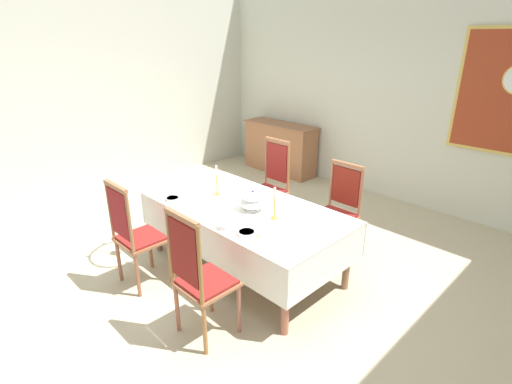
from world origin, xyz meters
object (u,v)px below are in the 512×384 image
framed_painting (503,92)px  dining_table (244,213)px  sideboard (280,148)px  spoon_secondary (169,196)px  spoon_primary (257,237)px  chair_north_a (270,183)px  bowl_near_right (173,199)px  candlestick_west (217,183)px  bowl_near_left (247,233)px  chair_south_b (199,275)px  soup_tureen (253,200)px  chair_north_b (338,209)px  chair_south_a (134,233)px  bowl_far_left (228,225)px  candlestick_east (274,207)px

framed_painting → dining_table: bearing=-114.9°
sideboard → framed_painting: bearing=-175.6°
spoon_secondary → spoon_primary: bearing=-8.5°
chair_north_a → bowl_near_right: chair_north_a is taller
candlestick_west → framed_painting: 3.60m
chair_north_a → sideboard: bearing=-51.3°
bowl_near_left → framed_painting: (0.91, 3.39, 0.99)m
bowl_near_right → framed_painting: bearing=59.3°
chair_south_b → framed_painting: size_ratio=0.78×
soup_tureen → bowl_near_left: 0.54m
chair_north_b → spoon_primary: chair_north_b is taller
chair_north_a → spoon_secondary: chair_north_a is taller
chair_north_a → soup_tureen: (0.67, -0.97, 0.25)m
dining_table → spoon_primary: size_ratio=12.57×
chair_south_b → bowl_near_right: size_ratio=7.53×
chair_south_a → chair_north_a: size_ratio=0.97×
dining_table → bowl_near_left: size_ratio=12.89×
spoon_primary → framed_painting: size_ratio=0.12×
candlestick_west → framed_painting: framed_painting is taller
chair_south_a → bowl_far_left: bearing=34.4°
bowl_far_left → sideboard: 3.86m
bowl_near_left → bowl_near_right: (-1.12, -0.03, -0.00)m
bowl_far_left → framed_painting: framed_painting is taller
spoon_primary → sideboard: size_ratio=0.12×
chair_south_b → chair_north_b: 1.93m
candlestick_east → framed_painting: size_ratio=0.22×
chair_south_b → sideboard: chair_south_b is taller
chair_south_a → bowl_near_right: chair_south_a is taller
bowl_far_left → spoon_secondary: bearing=178.8°
chair_south_b → framed_painting: framed_painting is taller
candlestick_east → sideboard: 3.65m
chair_north_a → dining_table: bearing=118.9°
candlestick_east → chair_north_a: bearing=134.9°
candlestick_west → bowl_near_left: size_ratio=2.00×
bowl_near_right → spoon_secondary: bearing=166.8°
spoon_primary → sideboard: bearing=113.1°
soup_tureen → spoon_primary: soup_tureen is taller
chair_south_a → soup_tureen: bearing=55.3°
chair_south_a → sideboard: (-1.41, 3.70, -0.12)m
spoon_primary → candlestick_west: bearing=143.2°
bowl_near_left → framed_painting: bearing=75.0°
soup_tureen → bowl_near_left: size_ratio=1.57×
bowl_far_left → spoon_secondary: (-1.00, 0.02, -0.02)m
candlestick_west → sideboard: size_ratio=0.23×
soup_tureen → bowl_near_left: bearing=-50.2°
bowl_near_right → bowl_far_left: bearing=0.3°
chair_south_a → chair_south_b: (1.05, -0.00, 0.02)m
chair_south_b → candlestick_east: bearing=95.0°
dining_table → bowl_near_right: 0.79m
soup_tureen → spoon_secondary: bearing=-155.3°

